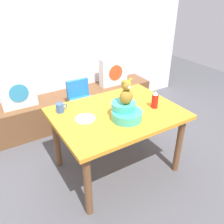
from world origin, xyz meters
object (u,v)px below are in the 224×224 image
Objects in this scene: teddy_bear at (127,92)px; ketchup_bottle at (155,100)px; coffee_mug at (60,108)px; dining_table at (117,120)px; infant_seat_teal at (126,112)px; pillow_floral_left at (18,91)px; dinner_plate_near at (85,119)px; pillow_floral_right at (113,71)px; highchair at (82,102)px.

teddy_bear is 1.35× the size of ketchup_bottle.
dining_table is at bearing -31.49° from coffee_mug.
pillow_floral_left is at bearing 118.53° from infant_seat_teal.
pillow_floral_left reaches higher than dinner_plate_near.
teddy_bear is (-0.71, -1.37, 0.34)m from pillow_floral_right.
infant_seat_teal reaches higher than dining_table.
teddy_bear reaches higher than pillow_floral_right.
infant_seat_teal is 0.21m from teddy_bear.
pillow_floral_left is 0.56× the size of highchair.
highchair is 2.39× the size of infant_seat_teal.
infant_seat_teal is at bearing -61.47° from pillow_floral_left.
ketchup_bottle is (0.39, -0.12, 0.19)m from dining_table.
dining_table is at bearing -58.64° from pillow_floral_left.
teddy_bear is (0.00, -0.00, 0.21)m from infant_seat_teal.
teddy_bear reaches higher than dinner_plate_near.
teddy_bear is at bearing -175.71° from ketchup_bottle.
infant_seat_teal is 1.78× the size of ketchup_bottle.
highchair is at bearing 114.75° from ketchup_bottle.
pillow_floral_left is 0.34× the size of dining_table.
coffee_mug is (0.24, -0.91, 0.11)m from pillow_floral_left.
pillow_floral_right is 2.20× the size of dinner_plate_near.
teddy_bear reaches higher than dining_table.
infant_seat_teal reaches higher than coffee_mug.
pillow_floral_right is 1.52m from coffee_mug.
pillow_floral_left is 1.56m from infant_seat_teal.
pillow_floral_left and infant_seat_teal have the same top height.
pillow_floral_right is at bearing 48.12° from dinner_plate_near.
teddy_bear is at bearing -117.29° from pillow_floral_right.
highchair is at bearing -30.50° from pillow_floral_left.
highchair is 6.58× the size of coffee_mug.
coffee_mug is at bearing 137.50° from teddy_bear.
ketchup_bottle is at bearing -103.37° from pillow_floral_right.
dinner_plate_near is at bearing -112.17° from highchair.
pillow_floral_left and pillow_floral_right have the same top height.
ketchup_bottle reaches higher than dining_table.
pillow_floral_right is 1.55m from infant_seat_teal.
coffee_mug is (-0.89, 0.43, -0.04)m from ketchup_bottle.
dinner_plate_near is at bearing 173.66° from dining_table.
dining_table is at bearing -87.49° from highchair.
highchair is 1.06m from ketchup_bottle.
pillow_floral_left is 1.76× the size of teddy_bear.
teddy_bear is at bearing -87.69° from highchair.
teddy_bear reaches higher than pillow_floral_left.
dinner_plate_near is at bearing -71.43° from pillow_floral_left.
ketchup_bottle is at bearing 4.21° from infant_seat_teal.
ketchup_bottle reaches higher than pillow_floral_right.
pillow_floral_left is at bearing 121.36° from dining_table.
infant_seat_teal is at bearing -42.47° from coffee_mug.
pillow_floral_right reaches higher than dinner_plate_near.
dinner_plate_near is (0.40, -1.18, 0.07)m from pillow_floral_left.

